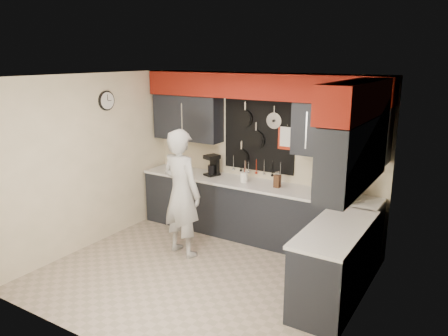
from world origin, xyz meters
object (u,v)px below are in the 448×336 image
Objects in this scene: person at (181,193)px; coffee_maker at (213,165)px; microwave at (333,187)px; knife_block at (277,181)px; utensil_crock at (244,177)px.

coffee_maker is at bearing -71.09° from person.
microwave is at bearing -143.76° from person.
coffee_maker is at bearing 176.34° from knife_block.
person is (-1.91, -0.95, -0.14)m from microwave.
person reaches higher than utensil_crock.
microwave is 3.62× the size of utensil_crock.
microwave is 1.45m from utensil_crock.
person is at bearing -62.31° from coffee_maker.
microwave is at bearing 14.55° from coffee_maker.
utensil_crock is 0.08× the size of person.
coffee_maker reaches higher than utensil_crock.
knife_block is 1.25× the size of utensil_crock.
utensil_crock is 0.65m from coffee_maker.
microwave reaches higher than knife_block.
utensil_crock is at bearing -104.66° from person.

